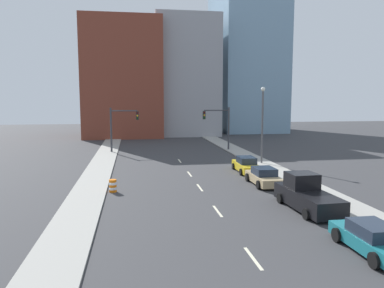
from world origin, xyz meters
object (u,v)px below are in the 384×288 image
at_px(traffic_signal_right, 221,123).
at_px(traffic_barrel, 113,186).
at_px(pickup_truck_black, 307,195).
at_px(traffic_signal_left, 119,124).
at_px(street_lamp, 262,120).
at_px(sedan_tan, 264,177).
at_px(sedan_yellow, 246,165).
at_px(sedan_teal, 373,239).

relative_size(traffic_signal_right, traffic_barrel, 6.14).
height_order(traffic_signal_right, pickup_truck_black, traffic_signal_right).
bearing_deg(traffic_signal_right, pickup_truck_black, -91.98).
distance_m(traffic_signal_left, pickup_truck_black, 30.35).
xyz_separation_m(traffic_signal_left, street_lamp, (15.36, -11.18, 1.02)).
distance_m(traffic_signal_left, traffic_barrel, 21.34).
xyz_separation_m(traffic_signal_left, sedan_tan, (12.27, -20.52, -3.09)).
bearing_deg(pickup_truck_black, sedan_yellow, 88.27).
relative_size(street_lamp, sedan_tan, 1.79).
height_order(traffic_signal_left, sedan_teal, traffic_signal_left).
relative_size(street_lamp, sedan_yellow, 1.72).
relative_size(sedan_teal, sedan_tan, 1.04).
xyz_separation_m(pickup_truck_black, sedan_tan, (-0.32, 6.95, -0.24)).
bearing_deg(street_lamp, pickup_truck_black, -99.64).
height_order(street_lamp, sedan_yellow, street_lamp).
relative_size(pickup_truck_black, sedan_tan, 1.27).
distance_m(street_lamp, sedan_teal, 23.73).
xyz_separation_m(street_lamp, sedan_teal, (-2.92, -23.18, -4.12)).
bearing_deg(pickup_truck_black, traffic_barrel, 150.32).
height_order(traffic_signal_left, sedan_tan, traffic_signal_left).
height_order(sedan_teal, sedan_tan, sedan_tan).
relative_size(traffic_signal_right, street_lamp, 0.71).
distance_m(traffic_signal_right, street_lamp, 11.38).
bearing_deg(sedan_teal, sedan_yellow, 90.52).
height_order(traffic_barrel, sedan_yellow, sedan_yellow).
bearing_deg(sedan_yellow, pickup_truck_black, -87.79).
xyz_separation_m(traffic_signal_left, traffic_barrel, (0.19, -21.09, -3.27)).
bearing_deg(street_lamp, traffic_barrel, -146.84).
bearing_deg(street_lamp, traffic_signal_left, 143.93).
bearing_deg(pickup_truck_black, traffic_signal_right, 85.57).
xyz_separation_m(traffic_signal_right, pickup_truck_black, (-0.95, -27.47, -2.86)).
bearing_deg(sedan_teal, street_lamp, 83.33).
bearing_deg(sedan_yellow, traffic_signal_right, 87.31).
xyz_separation_m(traffic_signal_right, traffic_barrel, (-13.35, -21.09, -3.27)).
bearing_deg(sedan_teal, pickup_truck_black, 89.25).
relative_size(traffic_signal_left, traffic_signal_right, 1.00).
bearing_deg(street_lamp, sedan_yellow, -126.50).
distance_m(traffic_barrel, sedan_teal, 18.06).
xyz_separation_m(pickup_truck_black, sedan_yellow, (-0.16, 12.34, -0.23)).
relative_size(traffic_signal_left, sedan_teal, 1.22).
height_order(sedan_teal, sedan_yellow, sedan_yellow).
bearing_deg(traffic_barrel, traffic_signal_right, 57.67).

